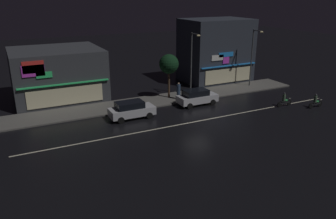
{
  "coord_description": "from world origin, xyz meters",
  "views": [
    {
      "loc": [
        -15.54,
        -24.92,
        11.39
      ],
      "look_at": [
        -2.03,
        2.1,
        0.83
      ],
      "focal_mm": 35.93,
      "sensor_mm": 36.0,
      "label": 1
    }
  ],
  "objects_px": {
    "traffic_cone": "(208,100)",
    "motorcycle_lead": "(284,101)",
    "streetlamp_west": "(192,59)",
    "streetlamp_mid": "(253,53)",
    "motorcycle_following": "(316,102)",
    "parked_car_trailing": "(197,97)",
    "parked_car_near_kerb": "(131,110)",
    "pedestrian_on_sidewalk": "(179,92)"
  },
  "relations": [
    {
      "from": "motorcycle_lead",
      "to": "traffic_cone",
      "type": "height_order",
      "value": "motorcycle_lead"
    },
    {
      "from": "pedestrian_on_sidewalk",
      "to": "parked_car_trailing",
      "type": "xyz_separation_m",
      "value": [
        0.99,
        -2.27,
        -0.13
      ]
    },
    {
      "from": "pedestrian_on_sidewalk",
      "to": "streetlamp_mid",
      "type": "bearing_deg",
      "value": -177.28
    },
    {
      "from": "pedestrian_on_sidewalk",
      "to": "motorcycle_lead",
      "type": "distance_m",
      "value": 11.29
    },
    {
      "from": "motorcycle_lead",
      "to": "streetlamp_west",
      "type": "bearing_deg",
      "value": -42.65
    },
    {
      "from": "pedestrian_on_sidewalk",
      "to": "motorcycle_following",
      "type": "xyz_separation_m",
      "value": [
        11.56,
        -8.62,
        -0.37
      ]
    },
    {
      "from": "streetlamp_mid",
      "to": "pedestrian_on_sidewalk",
      "type": "distance_m",
      "value": 11.39
    },
    {
      "from": "pedestrian_on_sidewalk",
      "to": "motorcycle_following",
      "type": "bearing_deg",
      "value": 141.48
    },
    {
      "from": "streetlamp_west",
      "to": "parked_car_near_kerb",
      "type": "height_order",
      "value": "streetlamp_west"
    },
    {
      "from": "streetlamp_west",
      "to": "pedestrian_on_sidewalk",
      "type": "height_order",
      "value": "streetlamp_west"
    },
    {
      "from": "parked_car_near_kerb",
      "to": "traffic_cone",
      "type": "distance_m",
      "value": 9.32
    },
    {
      "from": "streetlamp_west",
      "to": "streetlamp_mid",
      "type": "height_order",
      "value": "streetlamp_west"
    },
    {
      "from": "pedestrian_on_sidewalk",
      "to": "traffic_cone",
      "type": "bearing_deg",
      "value": 139.69
    },
    {
      "from": "pedestrian_on_sidewalk",
      "to": "parked_car_trailing",
      "type": "height_order",
      "value": "pedestrian_on_sidewalk"
    },
    {
      "from": "parked_car_trailing",
      "to": "motorcycle_following",
      "type": "height_order",
      "value": "parked_car_trailing"
    },
    {
      "from": "streetlamp_west",
      "to": "streetlamp_mid",
      "type": "bearing_deg",
      "value": 0.0
    },
    {
      "from": "streetlamp_west",
      "to": "traffic_cone",
      "type": "bearing_deg",
      "value": -82.55
    },
    {
      "from": "parked_car_near_kerb",
      "to": "traffic_cone",
      "type": "height_order",
      "value": "parked_car_near_kerb"
    },
    {
      "from": "parked_car_trailing",
      "to": "motorcycle_lead",
      "type": "relative_size",
      "value": 2.26
    },
    {
      "from": "parked_car_trailing",
      "to": "traffic_cone",
      "type": "bearing_deg",
      "value": -171.21
    },
    {
      "from": "streetlamp_mid",
      "to": "motorcycle_following",
      "type": "height_order",
      "value": "streetlamp_mid"
    },
    {
      "from": "traffic_cone",
      "to": "pedestrian_on_sidewalk",
      "type": "bearing_deg",
      "value": 141.5
    },
    {
      "from": "streetlamp_mid",
      "to": "motorcycle_following",
      "type": "bearing_deg",
      "value": -85.85
    },
    {
      "from": "motorcycle_lead",
      "to": "motorcycle_following",
      "type": "relative_size",
      "value": 1.0
    },
    {
      "from": "motorcycle_lead",
      "to": "traffic_cone",
      "type": "distance_m",
      "value": 8.03
    },
    {
      "from": "streetlamp_mid",
      "to": "parked_car_near_kerb",
      "type": "xyz_separation_m",
      "value": [
        -17.57,
        -3.86,
        -3.42
      ]
    },
    {
      "from": "parked_car_near_kerb",
      "to": "parked_car_trailing",
      "type": "height_order",
      "value": "same"
    },
    {
      "from": "streetlamp_west",
      "to": "motorcycle_lead",
      "type": "bearing_deg",
      "value": -48.62
    },
    {
      "from": "streetlamp_west",
      "to": "parked_car_trailing",
      "type": "distance_m",
      "value": 4.8
    },
    {
      "from": "streetlamp_mid",
      "to": "parked_car_near_kerb",
      "type": "relative_size",
      "value": 1.63
    },
    {
      "from": "parked_car_near_kerb",
      "to": "motorcycle_lead",
      "type": "height_order",
      "value": "parked_car_near_kerb"
    },
    {
      "from": "pedestrian_on_sidewalk",
      "to": "traffic_cone",
      "type": "relative_size",
      "value": 3.41
    },
    {
      "from": "parked_car_trailing",
      "to": "traffic_cone",
      "type": "distance_m",
      "value": 1.69
    },
    {
      "from": "parked_car_near_kerb",
      "to": "pedestrian_on_sidewalk",
      "type": "bearing_deg",
      "value": -155.87
    },
    {
      "from": "pedestrian_on_sidewalk",
      "to": "parked_car_near_kerb",
      "type": "height_order",
      "value": "pedestrian_on_sidewalk"
    },
    {
      "from": "streetlamp_west",
      "to": "motorcycle_lead",
      "type": "height_order",
      "value": "streetlamp_west"
    },
    {
      "from": "pedestrian_on_sidewalk",
      "to": "parked_car_trailing",
      "type": "distance_m",
      "value": 2.48
    },
    {
      "from": "motorcycle_following",
      "to": "pedestrian_on_sidewalk",
      "type": "bearing_deg",
      "value": -35.42
    },
    {
      "from": "traffic_cone",
      "to": "motorcycle_lead",
      "type": "bearing_deg",
      "value": -36.92
    },
    {
      "from": "parked_car_near_kerb",
      "to": "motorcycle_lead",
      "type": "distance_m",
      "value": 16.13
    },
    {
      "from": "motorcycle_lead",
      "to": "parked_car_near_kerb",
      "type": "bearing_deg",
      "value": -7.82
    },
    {
      "from": "parked_car_near_kerb",
      "to": "parked_car_trailing",
      "type": "bearing_deg",
      "value": -174.58
    }
  ]
}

